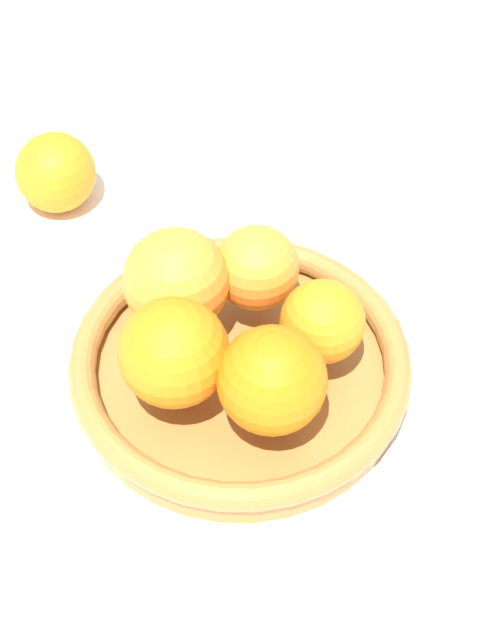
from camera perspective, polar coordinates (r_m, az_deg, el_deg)
ground_plane at (r=0.85m, az=0.00°, el=-3.34°), size 4.00×4.00×0.00m
fruit_bowl at (r=0.83m, az=0.00°, el=-2.53°), size 0.27×0.27×0.04m
orange_pile at (r=0.79m, az=-0.72°, el=-0.17°), size 0.19×0.19×0.08m
stray_orange at (r=0.98m, az=-9.82°, el=7.77°), size 0.07×0.07×0.07m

